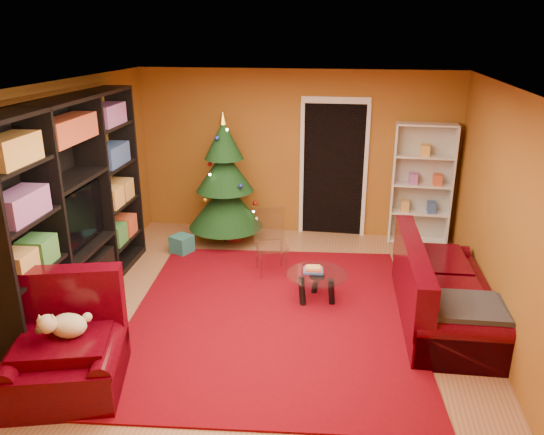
% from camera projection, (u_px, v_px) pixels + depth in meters
% --- Properties ---
extents(floor, '(5.00, 5.50, 0.05)m').
position_uv_depth(floor, '(267.00, 314.00, 6.25)').
color(floor, '#955F3E').
rests_on(floor, ground).
extents(ceiling, '(5.00, 5.50, 0.05)m').
position_uv_depth(ceiling, '(266.00, 84.00, 5.37)').
color(ceiling, silver).
rests_on(ceiling, wall_back).
extents(wall_back, '(5.00, 0.05, 2.60)m').
position_uv_depth(wall_back, '(296.00, 153.00, 8.39)').
color(wall_back, '#965C1F').
rests_on(wall_back, ground).
extents(wall_left, '(0.05, 5.50, 2.60)m').
position_uv_depth(wall_left, '(54.00, 197.00, 6.19)').
color(wall_left, '#965C1F').
rests_on(wall_left, ground).
extents(wall_right, '(0.05, 5.50, 2.60)m').
position_uv_depth(wall_right, '(509.00, 221.00, 5.43)').
color(wall_right, '#965C1F').
rests_on(wall_right, ground).
extents(doorway, '(1.06, 0.60, 2.16)m').
position_uv_depth(doorway, '(333.00, 171.00, 8.34)').
color(doorway, black).
rests_on(doorway, floor).
extents(rug, '(3.58, 4.06, 0.02)m').
position_uv_depth(rug, '(273.00, 316.00, 6.15)').
color(rug, maroon).
rests_on(rug, floor).
extents(media_unit, '(0.64, 3.20, 2.44)m').
position_uv_depth(media_unit, '(72.00, 206.00, 6.12)').
color(media_unit, black).
rests_on(media_unit, floor).
extents(christmas_tree, '(1.44, 1.44, 2.04)m').
position_uv_depth(christmas_tree, '(225.00, 181.00, 8.03)').
color(christmas_tree, black).
rests_on(christmas_tree, floor).
extents(gift_box_teal, '(0.36, 0.36, 0.27)m').
position_uv_depth(gift_box_teal, '(182.00, 244.00, 7.87)').
color(gift_box_teal, '#226C6F').
rests_on(gift_box_teal, floor).
extents(gift_box_red, '(0.24, 0.24, 0.21)m').
position_uv_depth(gift_box_red, '(235.00, 234.00, 8.37)').
color(gift_box_red, maroon).
rests_on(gift_box_red, floor).
extents(white_bookshelf, '(0.89, 0.34, 1.91)m').
position_uv_depth(white_bookshelf, '(422.00, 185.00, 8.03)').
color(white_bookshelf, white).
rests_on(white_bookshelf, floor).
extents(armchair, '(1.33, 1.33, 0.84)m').
position_uv_depth(armchair, '(64.00, 349.00, 4.79)').
color(armchair, '#39010B').
rests_on(armchair, rug).
extents(dog, '(0.47, 0.40, 0.27)m').
position_uv_depth(dog, '(69.00, 326.00, 4.77)').
color(dog, beige).
rests_on(dog, armchair).
extents(sofa, '(1.03, 2.15, 0.91)m').
position_uv_depth(sofa, '(446.00, 283.00, 5.95)').
color(sofa, '#39010B').
rests_on(sofa, rug).
extents(coffee_table, '(0.80, 0.80, 0.46)m').
position_uv_depth(coffee_table, '(317.00, 287.00, 6.44)').
color(coffee_table, gray).
rests_on(coffee_table, rug).
extents(acrylic_chair, '(0.54, 0.56, 0.81)m').
position_uv_depth(acrylic_chair, '(271.00, 246.00, 7.11)').
color(acrylic_chair, '#66605B').
rests_on(acrylic_chair, rug).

